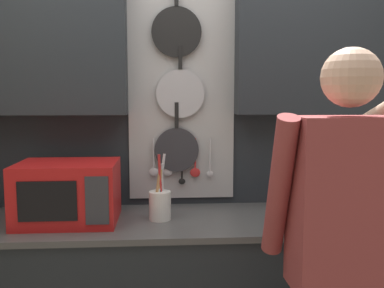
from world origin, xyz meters
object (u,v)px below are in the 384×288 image
at_px(person, 343,239).
at_px(microwave, 68,192).
at_px(utensil_crock, 160,203).
at_px(knife_block, 364,198).

bearing_deg(person, microwave, 149.51).
relative_size(utensil_crock, person, 0.20).
bearing_deg(utensil_crock, knife_block, -0.08).
xyz_separation_m(knife_block, utensil_crock, (-1.07, 0.00, -0.01)).
relative_size(knife_block, person, 0.16).
xyz_separation_m(microwave, knife_block, (1.52, 0.00, -0.05)).
distance_m(knife_block, utensil_crock, 1.07).
height_order(microwave, utensil_crock, utensil_crock).
relative_size(knife_block, utensil_crock, 0.80).
bearing_deg(knife_block, person, -120.91).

